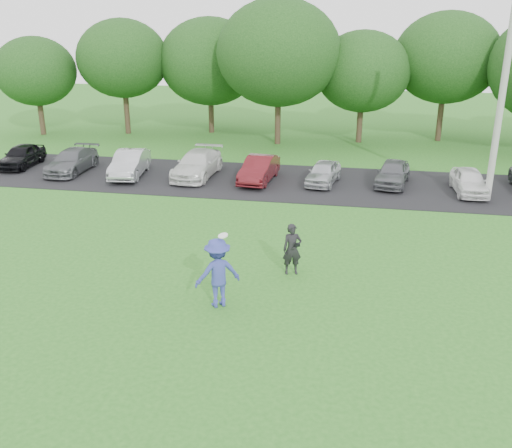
# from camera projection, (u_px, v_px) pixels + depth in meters

# --- Properties ---
(ground) EXTENTS (100.00, 100.00, 0.00)m
(ground) POSITION_uv_depth(u_px,v_px,m) (232.00, 312.00, 15.52)
(ground) COLOR #26681D
(ground) RESTS_ON ground
(parking_lot) EXTENTS (32.00, 6.50, 0.03)m
(parking_lot) POSITION_uv_depth(u_px,v_px,m) (292.00, 182.00, 27.51)
(parking_lot) COLOR black
(parking_lot) RESTS_ON ground
(utility_pole) EXTENTS (0.28, 0.28, 10.14)m
(utility_pole) POSITION_uv_depth(u_px,v_px,m) (504.00, 81.00, 23.11)
(utility_pole) COLOR #A8A7A2
(utility_pole) RESTS_ON ground
(frisbee_player) EXTENTS (1.48, 1.30, 2.17)m
(frisbee_player) POSITION_uv_depth(u_px,v_px,m) (218.00, 273.00, 15.57)
(frisbee_player) COLOR #363E98
(frisbee_player) RESTS_ON ground
(camera_bystander) EXTENTS (0.68, 0.55, 1.63)m
(camera_bystander) POSITION_uv_depth(u_px,v_px,m) (292.00, 249.00, 17.59)
(camera_bystander) COLOR black
(camera_bystander) RESTS_ON ground
(parked_cars) EXTENTS (30.74, 4.88, 1.26)m
(parked_cars) POSITION_uv_depth(u_px,v_px,m) (307.00, 171.00, 27.15)
(parked_cars) COLOR black
(parked_cars) RESTS_ON parking_lot
(tree_row) EXTENTS (42.39, 9.85, 8.64)m
(tree_row) POSITION_uv_depth(u_px,v_px,m) (339.00, 62.00, 34.56)
(tree_row) COLOR #38281C
(tree_row) RESTS_ON ground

